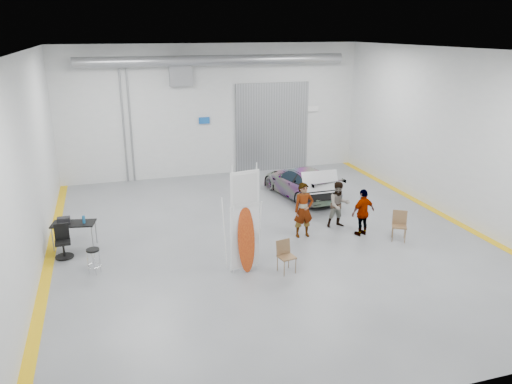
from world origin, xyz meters
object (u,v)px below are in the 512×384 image
object	(u,v)px
person_c	(363,212)
shop_stool	(94,261)
work_table	(71,223)
office_chair	(63,243)
person_b	(339,205)
sedan_car	(301,182)
surfboard_display	(244,230)
folding_chair_near	(286,263)
person_a	(304,210)
folding_chair_far	(399,232)

from	to	relation	value
person_c	shop_stool	xyz separation A→B (m)	(-8.59, -0.27, -0.43)
work_table	office_chair	world-z (taller)	work_table
person_b	work_table	world-z (taller)	person_b
sedan_car	shop_stool	distance (m)	9.40
person_b	work_table	bearing A→B (deg)	177.39
surfboard_display	office_chair	size ratio (longest dim) A/B	3.10
sedan_car	folding_chair_near	bearing A→B (deg)	55.18
person_a	person_b	size ratio (longest dim) A/B	1.14
sedan_car	person_c	world-z (taller)	person_c
person_c	folding_chair_far	bearing A→B (deg)	126.82
person_a	surfboard_display	world-z (taller)	surfboard_display
surfboard_display	shop_stool	size ratio (longest dim) A/B	4.21
surfboard_display	folding_chair_near	size ratio (longest dim) A/B	3.41
person_c	office_chair	size ratio (longest dim) A/B	1.59
shop_stool	office_chair	distance (m)	1.65
shop_stool	folding_chair_near	bearing A→B (deg)	-16.19
person_a	office_chair	bearing A→B (deg)	174.90
person_c	folding_chair_near	xyz separation A→B (m)	(-3.37, -1.79, -0.52)
person_a	office_chair	world-z (taller)	person_a
sedan_car	folding_chair_far	distance (m)	5.34
person_c	office_chair	bearing A→B (deg)	-21.05
folding_chair_far	sedan_car	bearing A→B (deg)	135.17
folding_chair_near	shop_stool	bearing A→B (deg)	152.82
sedan_car	work_table	bearing A→B (deg)	7.14
sedan_car	person_b	size ratio (longest dim) A/B	2.57
surfboard_display	sedan_car	bearing A→B (deg)	44.82
folding_chair_far	shop_stool	distance (m)	9.53
person_a	folding_chair_near	world-z (taller)	person_a
surfboard_display	office_chair	bearing A→B (deg)	143.06
person_a	folding_chair_far	size ratio (longest dim) A/B	1.92
folding_chair_far	shop_stool	xyz separation A→B (m)	(-9.52, 0.47, 0.07)
person_a	work_table	xyz separation A→B (m)	(-7.30, 1.30, -0.11)
person_b	office_chair	world-z (taller)	person_b
person_b	surfboard_display	world-z (taller)	surfboard_display
person_c	surfboard_display	bearing A→B (deg)	2.89
folding_chair_far	shop_stool	size ratio (longest dim) A/B	1.29
work_table	office_chair	bearing A→B (deg)	-109.35
surfboard_display	folding_chair_far	size ratio (longest dim) A/B	3.26
shop_stool	person_c	bearing A→B (deg)	1.82
sedan_car	person_c	size ratio (longest dim) A/B	2.60
person_c	folding_chair_near	distance (m)	3.85
surfboard_display	folding_chair_near	bearing A→B (deg)	-29.45
folding_chair_far	work_table	bearing A→B (deg)	-163.58
work_table	shop_stool	bearing A→B (deg)	-72.34
sedan_car	shop_stool	bearing A→B (deg)	20.36
folding_chair_near	work_table	world-z (taller)	work_table
person_a	surfboard_display	size ratio (longest dim) A/B	0.59
sedan_car	work_table	distance (m)	9.19
person_a	folding_chair_near	distance (m)	2.75
surfboard_display	shop_stool	world-z (taller)	surfboard_display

